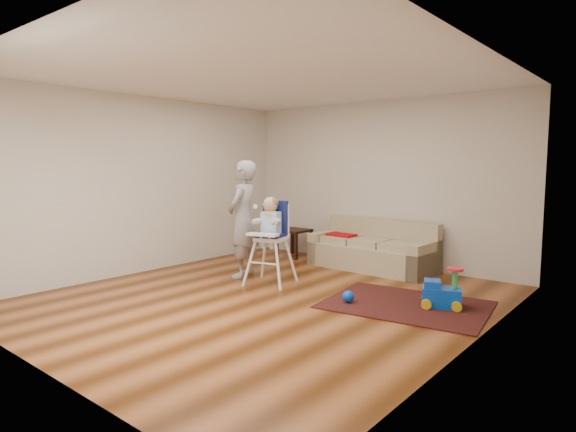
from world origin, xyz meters
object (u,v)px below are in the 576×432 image
Objects in this scene: sofa at (371,245)px; ride_on_toy at (442,287)px; toy_ball at (348,297)px; side_table at (294,243)px; high_chair at (270,242)px; adult at (243,219)px.

sofa is 4.25× the size of ride_on_toy.
side_table is at bearing 141.26° from toy_ball.
ride_on_toy reaches higher than toy_ball.
sofa is 14.09× the size of toy_ball.
side_table is at bearing 103.80° from high_chair.
ride_on_toy is (1.68, -1.32, -0.13)m from sofa.
ride_on_toy is 0.28× the size of adult.
adult reaches higher than sofa.
sofa is 1.84m from high_chair.
toy_ball is 0.12× the size of high_chair.
ride_on_toy is at bearing -5.80° from high_chair.
sofa is 1.17× the size of adult.
side_table is 2.03m from high_chair.
ride_on_toy is 0.39× the size of high_chair.
adult is (-0.60, 0.06, 0.27)m from high_chair.
high_chair is at bearing 63.26° from adult.
high_chair is at bearing -107.86° from sofa.
sofa is 4.02× the size of side_table.
adult is at bearing -77.34° from side_table.
high_chair is (-0.62, -1.72, 0.21)m from sofa.
high_chair is 0.66m from adult.
adult reaches higher than toy_ball.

